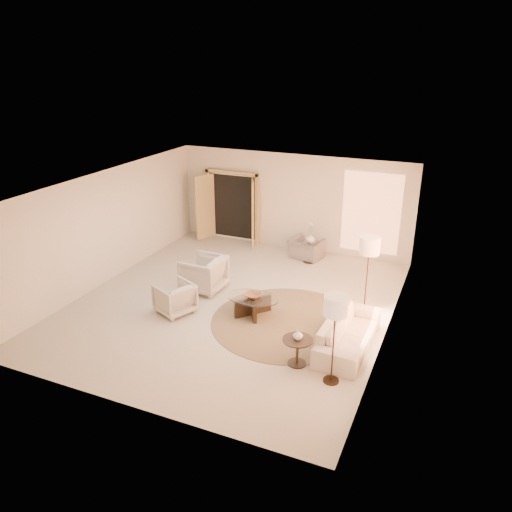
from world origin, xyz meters
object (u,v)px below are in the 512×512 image
at_px(side_table, 310,250).
at_px(floor_lamp_near, 369,249).
at_px(armchair_right, 175,297).
at_px(end_table, 297,347).
at_px(sofa, 349,333).
at_px(armchair_left, 203,272).
at_px(side_vase, 310,238).
at_px(accent_chair, 307,246).
at_px(floor_lamp_far, 336,310).
at_px(coffee_table, 253,304).
at_px(end_vase, 298,335).
at_px(bowl, 253,295).

distance_m(side_table, floor_lamp_near, 3.36).
xyz_separation_m(armchair_right, end_table, (3.18, -0.84, -0.02)).
relative_size(sofa, armchair_left, 2.28).
distance_m(floor_lamp_near, side_vase, 3.25).
bearing_deg(accent_chair, floor_lamp_far, 123.95).
bearing_deg(armchair_left, sofa, 75.28).
distance_m(armchair_right, floor_lamp_far, 4.19).
distance_m(sofa, coffee_table, 2.31).
bearing_deg(armchair_right, coffee_table, 134.14).
height_order(coffee_table, end_table, end_table).
bearing_deg(floor_lamp_near, armchair_right, -157.36).
relative_size(armchair_left, side_table, 1.65).
relative_size(end_table, end_vase, 3.01).
distance_m(armchair_right, floor_lamp_near, 4.39).
distance_m(end_table, bowl, 2.09).
height_order(end_table, side_table, side_table).
relative_size(sofa, coffee_table, 1.69).
distance_m(armchair_left, side_vase, 3.32).
relative_size(armchair_left, side_vase, 3.82).
bearing_deg(floor_lamp_far, armchair_left, 148.48).
height_order(end_table, end_vase, end_vase).
height_order(accent_chair, side_table, accent_chair).
bearing_deg(armchair_right, side_vase, 179.73).
xyz_separation_m(sofa, accent_chair, (-2.20, 4.11, 0.06)).
bearing_deg(armchair_left, floor_lamp_near, 97.14).
relative_size(end_table, bowl, 1.56).
distance_m(armchair_left, floor_lamp_far, 4.65).
xyz_separation_m(bowl, end_vase, (1.53, -1.42, 0.15)).
relative_size(end_table, side_table, 0.99).
bearing_deg(end_table, end_vase, 90.00).
bearing_deg(floor_lamp_far, armchair_right, 164.15).
height_order(armchair_left, end_table, armchair_left).
xyz_separation_m(side_table, floor_lamp_far, (2.03, -5.13, 1.09)).
distance_m(armchair_right, side_table, 4.44).
relative_size(sofa, end_table, 3.82).
bearing_deg(armchair_left, floor_lamp_far, 60.29).
bearing_deg(armchair_left, accent_chair, 152.40).
relative_size(armchair_right, floor_lamp_far, 0.46).
xyz_separation_m(coffee_table, end_table, (1.53, -1.42, 0.10)).
height_order(armchair_left, armchair_right, armchair_left).
height_order(armchair_left, coffee_table, armchair_left).
bearing_deg(accent_chair, side_table, 140.51).
xyz_separation_m(sofa, end_table, (-0.73, -0.96, 0.05)).
height_order(sofa, floor_lamp_near, floor_lamp_near).
bearing_deg(armchair_right, bowl, 134.14).
relative_size(side_table, side_vase, 2.31).
distance_m(accent_chair, side_vase, 0.42).
bearing_deg(side_vase, end_vase, -75.01).
bearing_deg(accent_chair, bowl, 100.68).
bearing_deg(armchair_right, armchair_left, -156.72).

